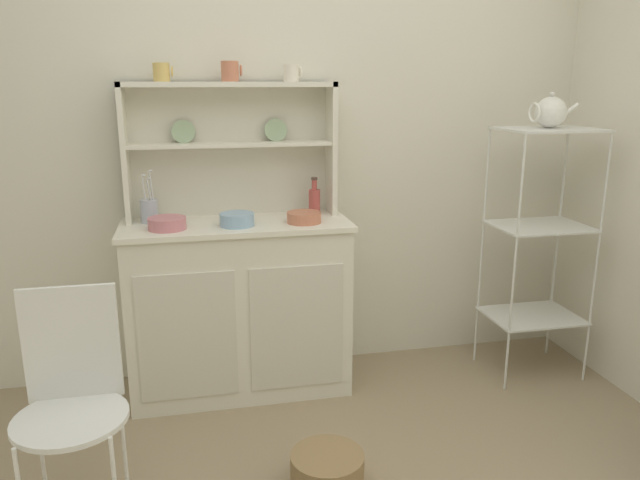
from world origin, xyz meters
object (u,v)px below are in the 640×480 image
wire_chair (72,391)px  bowl_mixing_large (167,223)px  hutch_shelf_unit (230,138)px  porcelain_teapot (550,112)px  floor_basket (327,472)px  jam_bottle (314,200)px  cup_gold_0 (162,72)px  hutch_cabinet (239,305)px  utensil_jar (149,210)px  bakers_rack (540,225)px

wire_chair → bowl_mixing_large: size_ratio=5.04×
hutch_shelf_unit → porcelain_teapot: 1.54m
wire_chair → floor_basket: (0.86, 0.02, -0.44)m
floor_basket → bowl_mixing_large: (-0.55, 0.79, 0.81)m
floor_basket → jam_bottle: jam_bottle is taller
floor_basket → porcelain_teapot: porcelain_teapot is taller
hutch_shelf_unit → cup_gold_0: cup_gold_0 is taller
hutch_cabinet → utensil_jar: (-0.39, 0.08, 0.47)m
floor_basket → porcelain_teapot: size_ratio=1.16×
wire_chair → cup_gold_0: cup_gold_0 is taller
floor_basket → porcelain_teapot: (1.26, 0.73, 1.28)m
bakers_rack → bowl_mixing_large: bearing=178.0°
bowl_mixing_large → bakers_rack: bearing=-2.0°
bakers_rack → cup_gold_0: (-1.80, 0.26, 0.74)m
wire_chair → porcelain_teapot: size_ratio=3.55×
bowl_mixing_large → utensil_jar: 0.17m
hutch_cabinet → wire_chair: bearing=-124.8°
bakers_rack → floor_basket: (-1.26, -0.73, -0.72)m
bowl_mixing_large → wire_chair: bearing=-110.5°
wire_chair → bowl_mixing_large: bowl_mixing_large is taller
hutch_shelf_unit → jam_bottle: (0.39, -0.08, -0.30)m
bowl_mixing_large → porcelain_teapot: size_ratio=0.70×
cup_gold_0 → jam_bottle: bearing=-3.0°
hutch_shelf_unit → bakers_rack: bearing=-11.3°
jam_bottle → utensil_jar: utensil_jar is taller
hutch_shelf_unit → bakers_rack: hutch_shelf_unit is taller
utensil_jar → hutch_cabinet: bearing=-11.1°
cup_gold_0 → utensil_jar: bearing=-154.5°
hutch_shelf_unit → utensil_jar: hutch_shelf_unit is taller
floor_basket → bowl_mixing_large: 1.26m
hutch_shelf_unit → bowl_mixing_large: size_ratio=5.90×
cup_gold_0 → bowl_mixing_large: bearing=-93.6°
porcelain_teapot → cup_gold_0: bearing=171.8°
hutch_cabinet → hutch_shelf_unit: size_ratio=1.07×
cup_gold_0 → hutch_shelf_unit: bearing=7.8°
porcelain_teapot → hutch_cabinet: bearing=174.8°
wire_chair → jam_bottle: size_ratio=4.56×
floor_basket → utensil_jar: utensil_jar is taller
jam_bottle → hutch_cabinet: bearing=-167.7°
floor_basket → porcelain_teapot: bearing=30.1°
bakers_rack → jam_bottle: size_ratio=6.83×
wire_chair → jam_bottle: jam_bottle is taller
wire_chair → hutch_cabinet: bearing=43.2°
hutch_cabinet → bowl_mixing_large: size_ratio=6.32×
hutch_cabinet → jam_bottle: (0.39, 0.09, 0.49)m
hutch_cabinet → utensil_jar: size_ratio=4.27×
floor_basket → utensil_jar: size_ratio=1.11×
bowl_mixing_large → porcelain_teapot: 1.88m
bakers_rack → wire_chair: size_ratio=1.50×
wire_chair → bowl_mixing_large: bearing=57.4°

